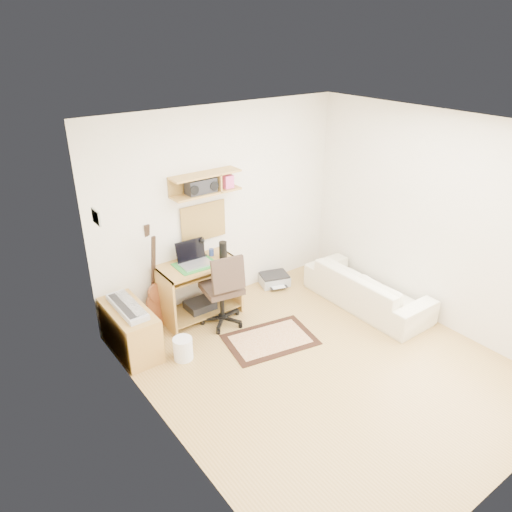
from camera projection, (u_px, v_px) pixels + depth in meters
floor at (323, 366)px, 5.41m from camera, size 3.60×4.00×0.01m
ceiling at (340, 129)px, 4.29m from camera, size 3.60×4.00×0.01m
back_wall at (222, 207)px, 6.30m from camera, size 3.60×0.01×2.60m
left_wall at (168, 321)px, 3.88m from camera, size 0.01×4.00×2.60m
right_wall at (439, 222)px, 5.82m from camera, size 0.01×4.00×2.60m
wall_shelf at (206, 184)px, 5.88m from camera, size 0.90×0.25×0.26m
cork_board at (203, 222)px, 6.18m from camera, size 0.64×0.03×0.49m
wall_photo at (96, 217)px, 4.80m from camera, size 0.02×0.20×0.15m
desk at (199, 290)px, 6.20m from camera, size 1.00×0.55×0.75m
laptop at (195, 254)px, 5.94m from camera, size 0.39×0.39×0.29m
speaker at (223, 250)px, 6.14m from camera, size 0.10×0.10×0.22m
desk_lamp at (204, 247)px, 6.18m from camera, size 0.09×0.09×0.27m
pencil_cup at (211, 252)px, 6.23m from camera, size 0.06×0.06×0.09m
boombox at (201, 186)px, 5.84m from camera, size 0.37×0.17×0.19m
rug at (270, 339)px, 5.85m from camera, size 1.16×0.88×0.01m
task_chair at (222, 288)px, 5.98m from camera, size 0.59×0.59×1.01m
cabinet at (130, 330)px, 5.57m from camera, size 0.40×0.90×0.55m
music_keyboard at (127, 307)px, 5.44m from camera, size 0.22×0.72×0.06m
guitar at (156, 277)px, 5.90m from camera, size 0.37×0.25×1.32m
waste_basket at (183, 349)px, 5.48m from camera, size 0.23×0.23×0.27m
printer at (274, 279)px, 7.08m from camera, size 0.48×0.42×0.15m
sofa at (368, 282)px, 6.45m from camera, size 0.52×1.77×0.69m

